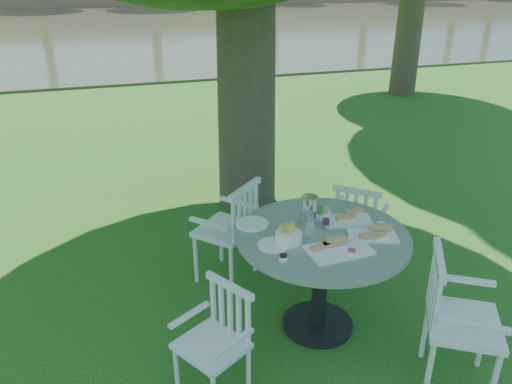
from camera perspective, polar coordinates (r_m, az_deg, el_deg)
The scene contains 8 objects.
ground at distance 4.62m, azimuth 0.76°, elevation -10.64°, with size 140.00×140.00×0.00m, color #13420D.
table at distance 3.82m, azimuth 7.52°, elevation -7.15°, with size 1.29×1.29×0.85m.
chair_ne at distance 4.72m, azimuth 11.45°, elevation -3.21°, with size 0.60×0.60×0.86m.
chair_nw at distance 4.43m, azimuth -2.51°, elevation -3.79°, with size 0.66×0.66×0.96m.
chair_sw at distance 3.38m, azimuth -4.13°, elevation -15.72°, with size 0.54×0.54×0.81m.
chair_se at distance 3.59m, azimuth 21.24°, elevation -12.67°, with size 0.66×0.67×0.99m.
tableware at distance 3.72m, azimuth 6.79°, elevation -4.00°, with size 1.11×0.83×0.24m.
river at distance 26.76m, azimuth -15.65°, elevation 17.71°, with size 100.00×28.00×0.12m, color #3A3D24.
Camera 1 is at (-1.20, -3.60, 2.64)m, focal length 35.00 mm.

